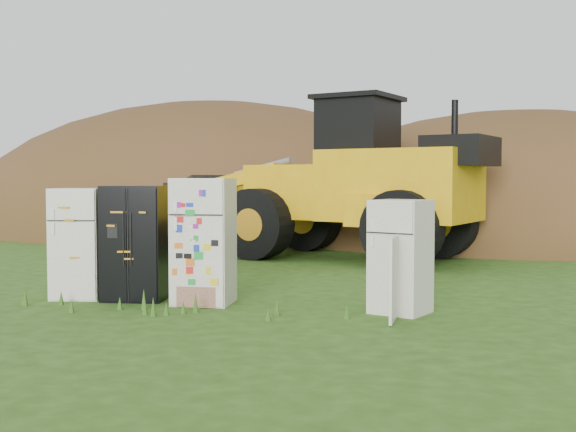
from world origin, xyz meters
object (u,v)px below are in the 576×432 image
Objects in this scene: fridge_leftmost at (79,243)px; fridge_black_side at (136,243)px; fridge_sticker at (204,241)px; wheel_loader at (322,178)px; fridge_open_door at (401,257)px.

fridge_black_side is (0.92, 0.07, 0.02)m from fridge_leftmost.
wheel_loader is (0.36, 6.68, 0.94)m from fridge_sticker.
fridge_open_door is 7.24m from wheel_loader.
fridge_sticker is 0.24× the size of wheel_loader.
fridge_black_side is at bearing -8.65° from fridge_leftmost.
fridge_sticker is at bearing -159.95° from fridge_open_door.
fridge_leftmost is 7.19m from wheel_loader.
fridge_leftmost reaches higher than fridge_open_door.
fridge_open_door is (4.03, -0.07, -0.09)m from fridge_black_side.
fridge_sticker is 2.90m from fridge_open_door.
fridge_sticker is 1.19× the size of fridge_open_door.
fridge_leftmost is 0.98× the size of fridge_black_side.
fridge_open_door is at bearing -13.20° from fridge_leftmost.
fridge_leftmost is 0.93m from fridge_black_side.
wheel_loader is at bearing 68.56° from fridge_black_side.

